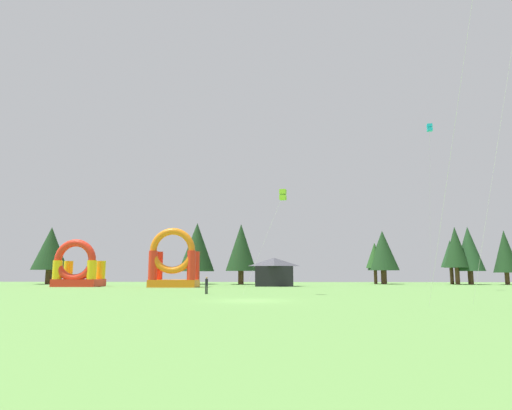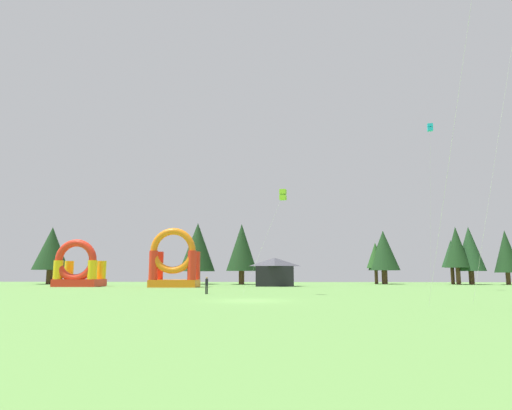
{
  "view_description": "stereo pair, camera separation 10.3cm",
  "coord_description": "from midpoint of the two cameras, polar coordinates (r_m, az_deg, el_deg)",
  "views": [
    {
      "loc": [
        1.69,
        -31.01,
        1.92
      ],
      "look_at": [
        0.0,
        6.11,
        7.53
      ],
      "focal_mm": 31.34,
      "sensor_mm": 36.0,
      "label": 1
    },
    {
      "loc": [
        1.79,
        -31.0,
        1.92
      ],
      "look_at": [
        0.0,
        6.11,
        7.53
      ],
      "focal_mm": 31.34,
      "sensor_mm": 36.0,
      "label": 2
    }
  ],
  "objects": [
    {
      "name": "tree_row_8",
      "position": [
        81.57,
        29.16,
        -5.2
      ],
      "size": [
        3.79,
        3.79,
        8.61
      ],
      "color": "#4C331E",
      "rests_on": "ground_plane"
    },
    {
      "name": "ground_plane",
      "position": [
        31.12,
        -0.62,
        -12.13
      ],
      "size": [
        120.0,
        120.0,
        0.0
      ],
      "primitive_type": "plane",
      "color": "#5B8C42"
    },
    {
      "name": "tree_row_5",
      "position": [
        80.29,
        23.53,
        -5.77
      ],
      "size": [
        3.2,
        3.2,
        7.16
      ],
      "color": "#4C331E",
      "rests_on": "ground_plane"
    },
    {
      "name": "tree_row_2",
      "position": [
        73.15,
        -1.96,
        -5.45
      ],
      "size": [
        4.98,
        4.98,
        9.78
      ],
      "color": "#4C331E",
      "rests_on": "ground_plane"
    },
    {
      "name": "person_midfield",
      "position": [
        40.92,
        -6.41,
        -9.95
      ],
      "size": [
        0.37,
        0.37,
        1.54
      ],
      "rotation": [
        0.0,
        0.0,
        3.85
      ],
      "color": "black",
      "rests_on": "ground_plane"
    },
    {
      "name": "kite_cyan_box",
      "position": [
        54.84,
        21.23,
        9.08
      ],
      "size": [
        1.6,
        7.02,
        18.53
      ],
      "color": "#19B7CC",
      "rests_on": "ground_plane"
    },
    {
      "name": "tree_row_0",
      "position": [
        82.4,
        -24.77,
        -5.07
      ],
      "size": [
        5.78,
        5.78,
        9.47
      ],
      "color": "#4C331E",
      "rests_on": "ground_plane"
    },
    {
      "name": "tree_row_3",
      "position": [
        77.97,
        14.88,
        -6.28
      ],
      "size": [
        3.04,
        3.04,
        6.89
      ],
      "color": "#4C331E",
      "rests_on": "ground_plane"
    },
    {
      "name": "tree_row_4",
      "position": [
        78.06,
        15.84,
        -5.63
      ],
      "size": [
        5.17,
        5.17,
        8.87
      ],
      "color": "#4C331E",
      "rests_on": "ground_plane"
    },
    {
      "name": "kite_lime_box",
      "position": [
        40.0,
        3.37,
        1.29
      ],
      "size": [
        3.94,
        1.25,
        9.27
      ],
      "color": "#8CD826",
      "rests_on": "ground_plane"
    },
    {
      "name": "tree_row_1",
      "position": [
        75.09,
        -7.59,
        -5.36
      ],
      "size": [
        5.87,
        5.87,
        10.09
      ],
      "color": "#4C331E",
      "rests_on": "ground_plane"
    },
    {
      "name": "tree_row_6",
      "position": [
        79.09,
        24.08,
        -4.96
      ],
      "size": [
        3.85,
        3.85,
        9.25
      ],
      "color": "#4C331E",
      "rests_on": "ground_plane"
    },
    {
      "name": "festival_tent",
      "position": [
        63.18,
        2.29,
        -8.53
      ],
      "size": [
        5.19,
        3.54,
        3.95
      ],
      "color": "black",
      "rests_on": "ground_plane"
    },
    {
      "name": "inflatable_blue_arch",
      "position": [
        59.99,
        -10.53,
        -7.53
      ],
      "size": [
        6.16,
        3.99,
        7.67
      ],
      "color": "orange",
      "rests_on": "ground_plane"
    },
    {
      "name": "inflatable_orange_dome",
      "position": [
        66.11,
        -21.88,
        -7.75
      ],
      "size": [
        5.94,
        4.42,
        6.36
      ],
      "color": "red",
      "rests_on": "ground_plane"
    },
    {
      "name": "tree_row_7",
      "position": [
        80.46,
        25.47,
        -5.09
      ],
      "size": [
        4.61,
        4.61,
        9.31
      ],
      "color": "#4C331E",
      "rests_on": "ground_plane"
    }
  ]
}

